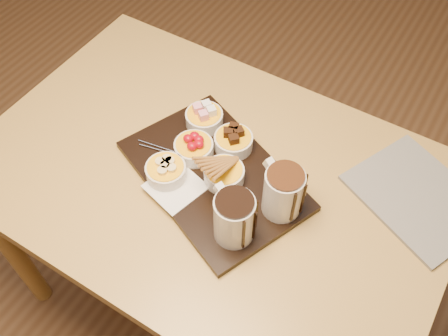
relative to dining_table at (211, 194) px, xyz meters
The scene contains 13 objects.
ground 0.65m from the dining_table, ahead, with size 5.00×5.00×0.00m, color brown.
dining_table is the anchor object (origin of this frame).
serving_board 0.11m from the dining_table, 26.98° to the right, with size 0.46×0.30×0.02m, color black.
napkin 0.16m from the dining_table, 113.83° to the right, with size 0.12×0.12×0.00m, color white.
bowl_marshmallows 0.20m from the dining_table, 128.19° to the left, with size 0.10×0.10×0.04m, color silver.
bowl_cake 0.16m from the dining_table, 81.32° to the left, with size 0.10×0.10×0.04m, color silver.
bowl_strawberries 0.15m from the dining_table, 163.18° to the left, with size 0.10×0.10×0.04m, color silver.
bowl_biscotti 0.14m from the dining_table, 12.44° to the right, with size 0.10×0.10×0.04m, color silver.
bowl_bananas 0.17m from the dining_table, 135.20° to the right, with size 0.10×0.10×0.04m, color silver.
pitcher_dark_chocolate 0.26m from the dining_table, 41.20° to the right, with size 0.09×0.09×0.13m, color silver.
pitcher_milk_chocolate 0.27m from the dining_table, ahead, with size 0.09×0.09×0.13m, color silver.
fondue_skewers 0.14m from the dining_table, behind, with size 0.26×0.03×0.01m, color silver, non-canonical shape.
newspaper 0.52m from the dining_table, 22.97° to the left, with size 0.31×0.24×0.01m, color beige.
Camera 1 is at (0.42, -0.62, 1.77)m, focal length 40.00 mm.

